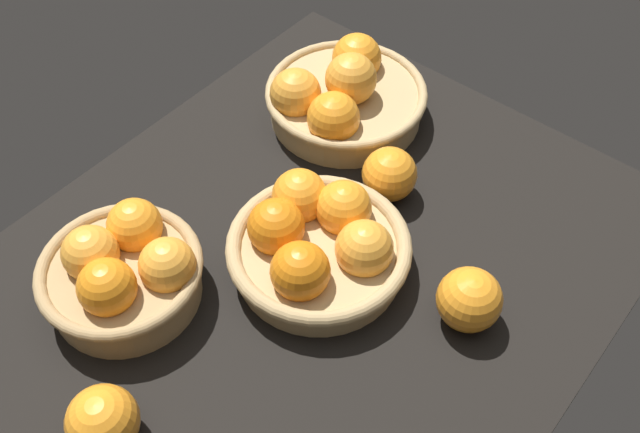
{
  "coord_description": "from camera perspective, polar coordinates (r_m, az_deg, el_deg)",
  "views": [
    {
      "loc": [
        44.28,
        36.94,
        80.47
      ],
      "look_at": [
        -2.72,
        -1.88,
        7.0
      ],
      "focal_mm": 40.54,
      "sensor_mm": 36.0,
      "label": 1
    }
  ],
  "objects": [
    {
      "name": "loose_orange_side_gap",
      "position": [
        0.84,
        -16.77,
        -15.21
      ],
      "size": [
        7.96,
        7.96,
        7.96
      ],
      "primitive_type": "sphere",
      "color": "orange",
      "rests_on": "market_tray"
    },
    {
      "name": "basket_center",
      "position": [
        0.93,
        -0.16,
        -2.12
      ],
      "size": [
        23.94,
        23.94,
        9.97
      ],
      "color": "tan",
      "rests_on": "market_tray"
    },
    {
      "name": "loose_orange_front_gap",
      "position": [
        1.01,
        5.5,
        3.33
      ],
      "size": [
        7.78,
        7.78,
        7.78
      ],
      "primitive_type": "sphere",
      "color": "orange",
      "rests_on": "market_tray"
    },
    {
      "name": "basket_near_right",
      "position": [
        0.92,
        -15.25,
        -4.18
      ],
      "size": [
        20.55,
        20.55,
        10.97
      ],
      "color": "tan",
      "rests_on": "market_tray"
    },
    {
      "name": "market_tray",
      "position": [
        0.98,
        -0.17,
        -3.55
      ],
      "size": [
        84.0,
        72.0,
        3.0
      ],
      "primitive_type": "cube",
      "color": "black",
      "rests_on": "ground"
    },
    {
      "name": "basket_near_left",
      "position": [
        1.12,
        1.74,
        9.49
      ],
      "size": [
        24.91,
        24.91,
        11.92
      ],
      "color": "tan",
      "rests_on": "market_tray"
    },
    {
      "name": "loose_orange_back_gap",
      "position": [
        0.89,
        11.7,
        -6.44
      ],
      "size": [
        8.09,
        8.09,
        8.09
      ],
      "primitive_type": "sphere",
      "color": "orange",
      "rests_on": "market_tray"
    }
  ]
}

